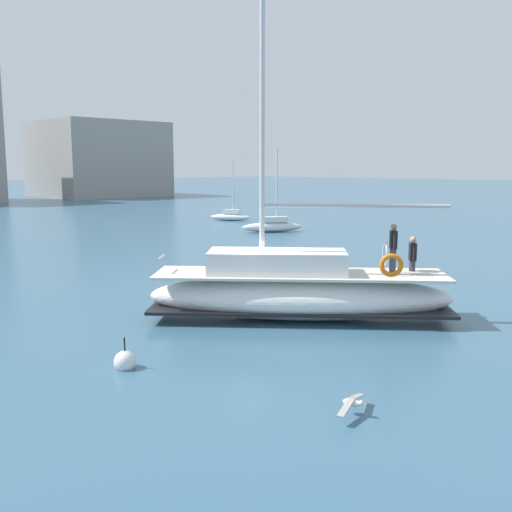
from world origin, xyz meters
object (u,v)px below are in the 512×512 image
at_px(moored_sloop_near, 273,225).
at_px(mooring_buoy, 125,362).
at_px(main_sailboat, 297,291).
at_px(moored_sloop_far, 230,216).
at_px(seagull, 352,402).

height_order(moored_sloop_near, mooring_buoy, moored_sloop_near).
relative_size(main_sailboat, moored_sloop_far, 2.25).
bearing_deg(main_sailboat, seagull, -129.49).
xyz_separation_m(moored_sloop_near, seagull, (-22.00, -23.82, -0.24)).
relative_size(moored_sloop_near, mooring_buoy, 7.05).
bearing_deg(seagull, moored_sloop_near, 47.26).
bearing_deg(seagull, mooring_buoy, 107.97).
bearing_deg(mooring_buoy, seagull, -72.03).
xyz_separation_m(moored_sloop_near, moored_sloop_far, (3.97, 9.23, -0.06)).
bearing_deg(moored_sloop_far, main_sailboat, -127.88).
distance_m(moored_sloop_far, seagull, 42.03).
bearing_deg(mooring_buoy, moored_sloop_far, 44.90).
relative_size(moored_sloop_far, mooring_buoy, 6.24).
bearing_deg(moored_sloop_far, moored_sloop_near, -113.25).
relative_size(seagull, mooring_buoy, 1.42).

